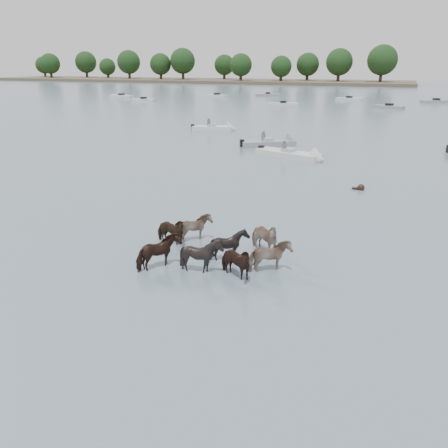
% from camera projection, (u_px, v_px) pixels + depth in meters
% --- Properties ---
extents(ground, '(400.00, 400.00, 0.00)m').
position_uv_depth(ground, '(219.00, 262.00, 17.09)').
color(ground, slate).
rests_on(ground, ground).
extents(shoreline, '(160.00, 30.00, 1.00)m').
position_uv_depth(shoreline, '(189.00, 80.00, 172.43)').
color(shoreline, '#4C4233').
rests_on(shoreline, ground).
extents(pony_herd, '(6.12, 4.42, 1.40)m').
position_uv_depth(pony_herd, '(214.00, 247.00, 17.04)').
color(pony_herd, black).
rests_on(pony_herd, ground).
extents(swimming_pony, '(0.72, 0.44, 0.44)m').
position_uv_depth(swimming_pony, '(360.00, 188.00, 26.75)').
color(swimming_pony, black).
rests_on(swimming_pony, ground).
extents(motorboat_a, '(5.21, 4.01, 1.92)m').
position_uv_depth(motorboat_a, '(276.00, 143.00, 40.77)').
color(motorboat_a, gray).
rests_on(motorboat_a, ground).
extents(motorboat_b, '(5.94, 3.41, 1.92)m').
position_uv_depth(motorboat_b, '(297.00, 156.00, 35.28)').
color(motorboat_b, silver).
rests_on(motorboat_b, ground).
extents(motorboat_f, '(5.00, 2.75, 1.92)m').
position_uv_depth(motorboat_f, '(219.00, 128.00, 49.77)').
color(motorboat_f, silver).
rests_on(motorboat_f, ground).
extents(distant_flotilla, '(107.14, 24.90, 0.93)m').
position_uv_depth(distant_flotilla, '(366.00, 101.00, 84.57)').
color(distant_flotilla, silver).
rests_on(distant_flotilla, ground).
extents(treeline, '(148.96, 20.35, 12.40)m').
position_uv_depth(treeline, '(196.00, 63.00, 168.45)').
color(treeline, '#382619').
rests_on(treeline, ground).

